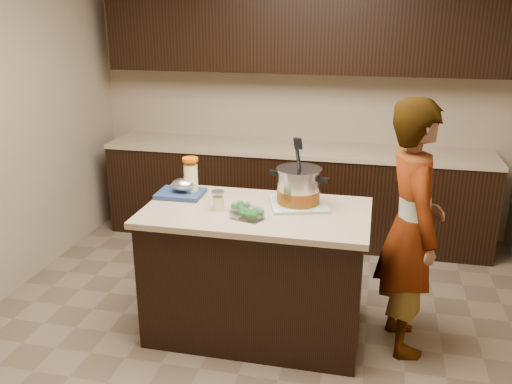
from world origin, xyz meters
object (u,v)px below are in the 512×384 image
Objects in this scene: lemonade_pitcher at (191,178)px; person at (411,229)px; stock_pot at (299,188)px; island at (256,272)px.

lemonade_pitcher is 0.16× the size of person.
person is at bearing -4.26° from lemonade_pitcher.
person reaches higher than stock_pot.
stock_pot is at bearing 71.36° from person.
island is 0.78m from lemonade_pitcher.
lemonade_pitcher is at bearing 72.38° from person.
lemonade_pitcher is at bearing -168.37° from stock_pot.
lemonade_pitcher reaches higher than island.
island is at bearing -20.30° from lemonade_pitcher.
person reaches higher than lemonade_pitcher.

